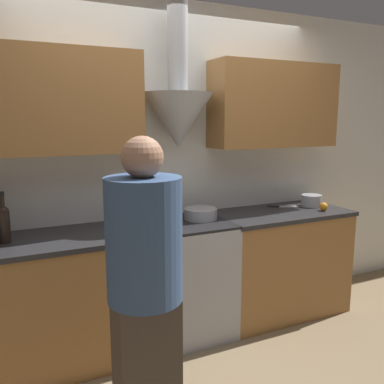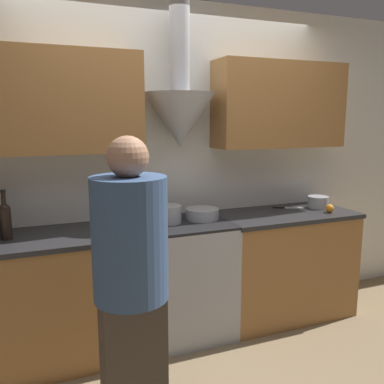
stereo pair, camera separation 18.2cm
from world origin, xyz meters
name	(u,v)px [view 2 (the right image)]	position (x,y,z in m)	size (l,w,h in m)	color
ground_plane	(204,353)	(0.00, 0.00, 0.00)	(12.00, 12.00, 0.00)	#847051
wall_back	(167,146)	(-0.07, 0.60, 1.47)	(8.40, 0.54, 2.60)	silver
counter_left	(42,300)	(-1.07, 0.33, 0.46)	(1.54, 0.62, 0.91)	#9E6B38
counter_right	(283,263)	(0.89, 0.33, 0.46)	(1.17, 0.62, 0.91)	#9E6B38
stove_range	(187,277)	(0.00, 0.33, 0.46)	(0.64, 0.60, 0.91)	#A8AAAF
wine_bottle_5	(5,219)	(-1.26, 0.35, 1.04)	(0.08, 0.08, 0.33)	black
stock_pot	(168,214)	(-0.14, 0.36, 0.98)	(0.20, 0.20, 0.13)	#A8AAAF
mixing_bowl	(202,214)	(0.14, 0.38, 0.95)	(0.26, 0.26, 0.09)	#A8AAAF
orange_fruit	(330,208)	(1.23, 0.19, 0.94)	(0.07, 0.07, 0.07)	orange
saucepan	(318,202)	(1.26, 0.38, 0.96)	(0.18, 0.18, 0.10)	#A8AAAF
chefs_knife	(289,208)	(1.01, 0.45, 0.91)	(0.26, 0.15, 0.01)	silver
person_foreground_left	(131,289)	(-0.68, -0.68, 0.88)	(0.36, 0.36, 1.61)	#473D33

